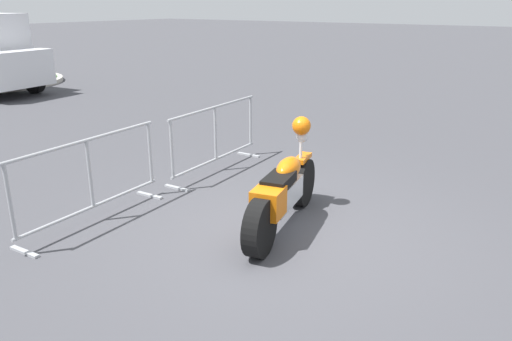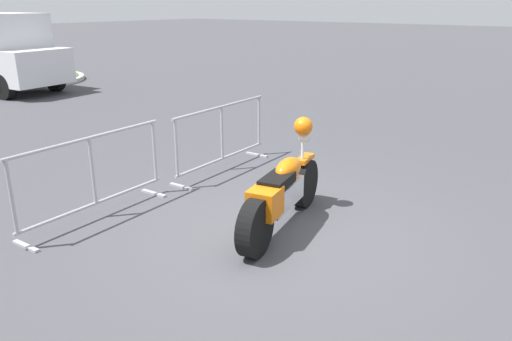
% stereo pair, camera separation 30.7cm
% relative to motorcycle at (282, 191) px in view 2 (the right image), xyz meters
% --- Properties ---
extents(ground_plane, '(120.00, 120.00, 0.00)m').
position_rel_motorcycle_xyz_m(ground_plane, '(-0.18, -0.09, -0.47)').
color(ground_plane, '#424247').
extents(motorcycle, '(2.17, 0.66, 1.24)m').
position_rel_motorcycle_xyz_m(motorcycle, '(0.00, 0.00, 0.00)').
color(motorcycle, black).
rests_on(motorcycle, ground).
extents(crowd_barrier_near, '(2.22, 0.56, 1.07)m').
position_rel_motorcycle_xyz_m(crowd_barrier_near, '(-1.21, 2.03, 0.08)').
color(crowd_barrier_near, '#9EA0A5').
rests_on(crowd_barrier_near, ground).
extents(crowd_barrier_far, '(2.22, 0.56, 1.07)m').
position_rel_motorcycle_xyz_m(crowd_barrier_far, '(1.21, 2.03, 0.08)').
color(crowd_barrier_far, '#9EA0A5').
rests_on(crowd_barrier_far, ground).
extents(planter_island, '(4.65, 4.65, 1.22)m').
position_rel_motorcycle_xyz_m(planter_island, '(3.79, 14.36, -0.13)').
color(planter_island, '#ADA89E').
rests_on(planter_island, ground).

